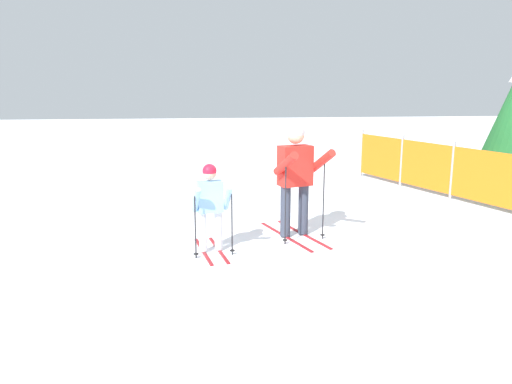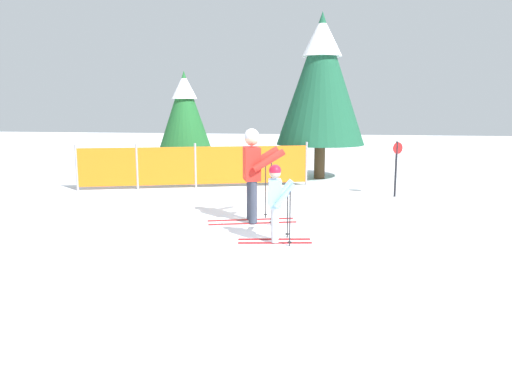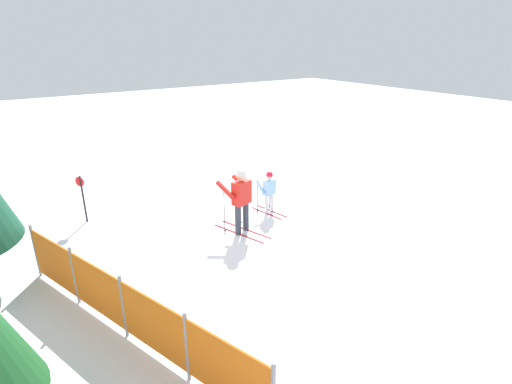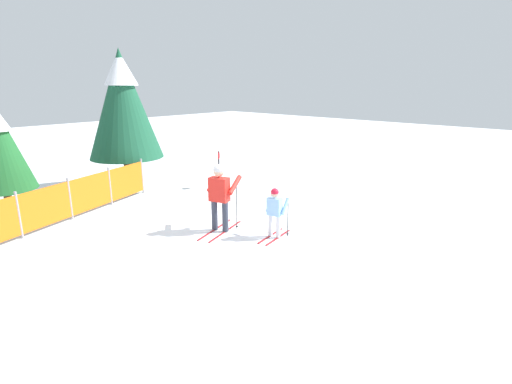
{
  "view_description": "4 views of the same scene",
  "coord_description": "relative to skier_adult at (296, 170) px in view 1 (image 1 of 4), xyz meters",
  "views": [
    {
      "loc": [
        7.08,
        -1.68,
        2.28
      ],
      "look_at": [
        0.03,
        -0.81,
        0.78
      ],
      "focal_mm": 35.0,
      "sensor_mm": 36.0,
      "label": 1
    },
    {
      "loc": [
        1.28,
        -9.21,
        2.15
      ],
      "look_at": [
        -0.08,
        -0.85,
        0.69
      ],
      "focal_mm": 35.0,
      "sensor_mm": 36.0,
      "label": 2
    },
    {
      "loc": [
        -8.19,
        4.84,
        4.77
      ],
      "look_at": [
        0.12,
        -0.88,
        0.84
      ],
      "focal_mm": 28.0,
      "sensor_mm": 36.0,
      "label": 3
    },
    {
      "loc": [
        -6.84,
        -7.31,
        3.73
      ],
      "look_at": [
        0.4,
        -0.82,
        1.02
      ],
      "focal_mm": 28.0,
      "sensor_mm": 36.0,
      "label": 4
    }
  ],
  "objects": [
    {
      "name": "ground_plane",
      "position": [
        0.24,
        0.16,
        -1.05
      ],
      "size": [
        60.0,
        60.0,
        0.0
      ],
      "primitive_type": "plane",
      "color": "white"
    },
    {
      "name": "skier_child",
      "position": [
        0.59,
        -1.32,
        -0.32
      ],
      "size": [
        1.2,
        0.58,
        1.25
      ],
      "rotation": [
        0.0,
        0.0,
        0.17
      ],
      "color": "maroon",
      "rests_on": "ground_plane"
    },
    {
      "name": "safety_fence",
      "position": [
        -2.19,
        3.71,
        -0.45
      ],
      "size": [
        5.83,
        1.94,
        1.19
      ],
      "rotation": [
        0.0,
        0.0,
        0.32
      ],
      "color": "gray",
      "rests_on": "ground_plane"
    },
    {
      "name": "skier_adult",
      "position": [
        0.0,
        0.0,
        0.0
      ],
      "size": [
        1.68,
        0.93,
        1.75
      ],
      "rotation": [
        0.0,
        0.0,
        0.3
      ],
      "color": "maroon",
      "rests_on": "ground_plane"
    }
  ]
}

